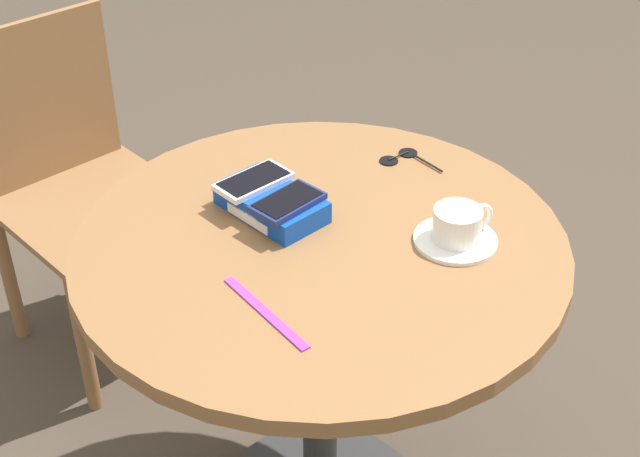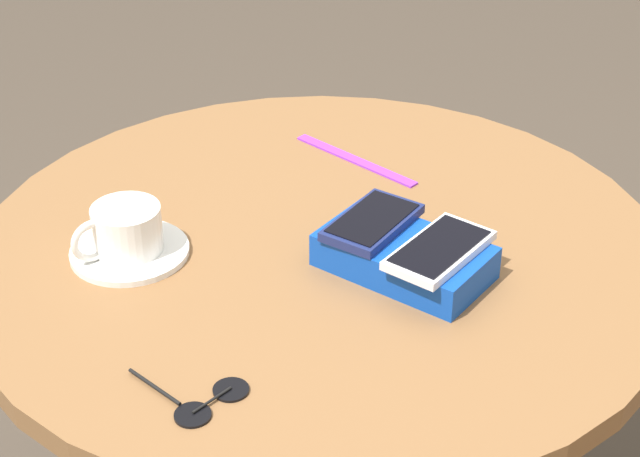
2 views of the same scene
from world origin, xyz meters
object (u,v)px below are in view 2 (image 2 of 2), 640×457
at_px(lanyard_strap, 355,160).
at_px(sunglasses, 205,400).
at_px(coffee_cup, 125,229).
at_px(phone_white, 440,250).
at_px(phone_navy, 372,222).
at_px(round_table, 320,344).
at_px(phone_box, 404,256).
at_px(saucer, 130,251).

xyz_separation_m(lanyard_strap, sunglasses, (-0.25, 0.48, 0.00)).
bearing_deg(lanyard_strap, coffee_cup, 85.81).
height_order(phone_white, phone_navy, phone_navy).
relative_size(round_table, sunglasses, 7.43).
relative_size(phone_box, phone_navy, 1.52).
height_order(phone_box, coffee_cup, coffee_cup).
distance_m(phone_navy, coffee_cup, 0.30).
height_order(phone_white, saucer, phone_white).
distance_m(round_table, sunglasses, 0.36).
relative_size(phone_navy, lanyard_strap, 0.65).
bearing_deg(lanyard_strap, sunglasses, 117.43).
distance_m(phone_box, sunglasses, 0.32).
height_order(phone_white, lanyard_strap, phone_white).
xyz_separation_m(phone_white, saucer, (0.30, 0.22, -0.04)).
height_order(round_table, phone_box, phone_box).
bearing_deg(lanyard_strap, phone_box, 145.52).
bearing_deg(phone_box, lanyard_strap, -34.48).
height_order(phone_box, phone_white, phone_white).
xyz_separation_m(round_table, phone_white, (-0.16, -0.03, 0.21)).
xyz_separation_m(phone_white, lanyard_strap, (0.28, -0.15, -0.05)).
xyz_separation_m(saucer, coffee_cup, (0.00, 0.00, 0.03)).
xyz_separation_m(phone_box, phone_navy, (0.05, 0.00, 0.03)).
height_order(phone_box, phone_navy, phone_navy).
distance_m(round_table, phone_navy, 0.22).
height_order(phone_navy, lanyard_strap, phone_navy).
distance_m(phone_navy, saucer, 0.30).
bearing_deg(phone_white, saucer, 35.63).
bearing_deg(sunglasses, saucer, -21.41).
relative_size(coffee_cup, lanyard_strap, 0.54).
bearing_deg(round_table, phone_navy, -160.66).
xyz_separation_m(round_table, phone_navy, (-0.07, -0.02, 0.21)).
xyz_separation_m(saucer, sunglasses, (-0.27, 0.11, -0.00)).
bearing_deg(phone_white, phone_box, 9.83).
bearing_deg(phone_navy, sunglasses, 101.72).
xyz_separation_m(phone_box, phone_white, (-0.05, -0.01, 0.03)).
relative_size(phone_white, sunglasses, 1.26).
relative_size(phone_box, coffee_cup, 1.84).
relative_size(saucer, coffee_cup, 1.26).
distance_m(round_table, phone_box, 0.22).
relative_size(phone_box, saucer, 1.46).
bearing_deg(coffee_cup, lanyard_strap, -94.19).
bearing_deg(phone_box, phone_white, -170.17).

